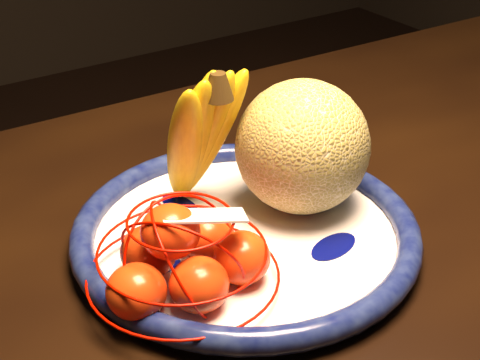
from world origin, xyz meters
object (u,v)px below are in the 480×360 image
cantaloupe (302,147)px  banana_bunch (197,133)px  dining_table (446,237)px  fruit_bowl (246,233)px  mandarin_bag (184,259)px

cantaloupe → banana_bunch: banana_bunch is taller
dining_table → fruit_bowl: fruit_bowl is taller
dining_table → mandarin_bag: 0.38m
fruit_bowl → banana_bunch: banana_bunch is taller
banana_bunch → fruit_bowl: bearing=-90.8°
fruit_bowl → banana_bunch: (-0.01, 0.07, 0.09)m
banana_bunch → mandarin_bag: banana_bunch is taller
cantaloupe → dining_table: bearing=-14.0°
fruit_bowl → mandarin_bag: bearing=-157.1°
dining_table → banana_bunch: (-0.28, 0.10, 0.17)m
dining_table → mandarin_bag: size_ratio=6.73×
dining_table → fruit_bowl: (-0.27, 0.03, 0.09)m
dining_table → mandarin_bag: bearing=-178.1°
mandarin_bag → cantaloupe: bearing=17.0°
dining_table → cantaloupe: (-0.19, 0.05, 0.16)m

